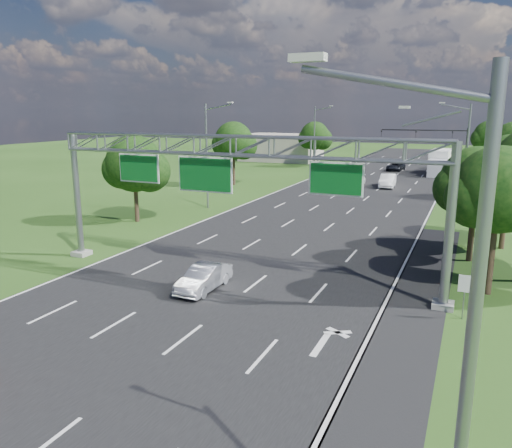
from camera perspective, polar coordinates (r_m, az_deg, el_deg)
The scene contains 21 objects.
ground at distance 45.13m, azimuth 7.34°, elevation 0.76°, with size 220.00×220.00×0.00m, color #244514.
road at distance 45.13m, azimuth 7.34°, elevation 0.76°, with size 18.00×180.00×0.02m, color black.
road_flare at distance 28.08m, azimuth 18.15°, elevation -7.27°, with size 3.00×30.00×0.02m, color black.
sign_gantry at distance 27.29m, azimuth -2.47°, elevation 7.66°, with size 23.50×1.00×9.56m.
regulatory_sign at distance 24.65m, azimuth 22.77°, elevation -6.74°, with size 0.60×0.08×2.10m.
traffic_signal at distance 77.66m, azimuth 20.35°, elevation 8.94°, with size 12.21×0.24×7.00m.
streetlight_l_near at distance 48.68m, azimuth -5.46°, elevation 8.32°, with size 2.97×0.22×10.16m.
streetlight_l_far at distance 81.01m, azimuth 6.82°, elevation 10.05°, with size 2.97×0.22×10.16m.
streetlight_r_mid at distance 52.54m, azimuth 22.74°, elevation 7.72°, with size 2.97×0.22×10.16m.
streetlight_r_near at distance 8.30m, azimuth 21.73°, elevation -15.05°, with size 2.97×0.22×10.16m.
tree_verge_la at distance 43.53m, azimuth -13.62°, elevation 6.41°, with size 5.76×4.80×7.40m.
tree_verge_lb at distance 64.12m, azimuth -2.51°, elevation 9.28°, with size 5.76×4.80×8.06m.
tree_verge_lc at distance 86.32m, azimuth 6.76°, elevation 9.82°, with size 5.76×4.80×7.62m.
tree_verge_re at distance 90.55m, azimuth 25.11°, elevation 8.99°, with size 5.76×4.80×7.84m.
building_left at distance 96.93m, azimuth 2.93°, elevation 8.74°, with size 14.00×10.00×5.00m, color #A39A88.
silver_sedan at distance 26.79m, azimuth -5.97°, elevation -6.14°, with size 1.41×4.06×1.34m, color silver.
car_queue_a at distance 66.27m, azimuth 11.58°, elevation 4.96°, with size 1.67×4.10×1.19m, color #BBBBBB.
car_queue_b at distance 83.16m, azimuth 15.67°, elevation 6.33°, with size 2.15×4.67×1.30m, color black.
car_queue_c at distance 73.01m, azimuth 8.73°, elevation 5.88°, with size 1.73×4.29×1.46m, color black.
car_queue_d at distance 64.61m, azimuth 14.80°, elevation 4.80°, with size 1.73×4.97×1.64m, color white.
box_truck at distance 80.32m, azimuth 20.31°, elevation 6.58°, with size 3.19×9.68×3.61m.
Camera 1 is at (12.31, -12.40, 9.33)m, focal length 35.00 mm.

